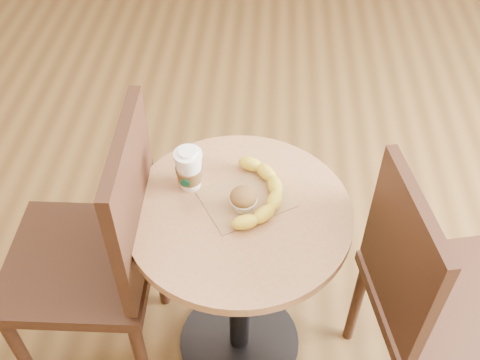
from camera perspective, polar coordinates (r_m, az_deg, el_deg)
The scene contains 7 objects.
cafe_table at distance 1.75m, azimuth -0.08°, elevation -8.35°, with size 0.64×0.64×0.75m.
chair_left at distance 1.76m, azimuth -14.00°, elevation -7.07°, with size 0.46×0.46×1.02m.
chair_right at distance 1.75m, azimuth 18.38°, elevation -11.02°, with size 0.50×0.50×0.95m.
kraft_bag at distance 1.59m, azimuth 0.69°, elevation -1.92°, with size 0.24×0.18×0.00m, color #946E47.
coffee_cup at distance 1.59m, azimuth -5.19°, elevation 1.00°, with size 0.08×0.08×0.13m.
muffin at distance 1.54m, azimuth 0.35°, elevation -1.98°, with size 0.08×0.08×0.07m.
banana at distance 1.58m, azimuth 2.15°, elevation -1.25°, with size 0.16×0.30×0.04m, color gold, non-canonical shape.
Camera 1 is at (0.15, -1.05, 1.92)m, focal length 42.00 mm.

